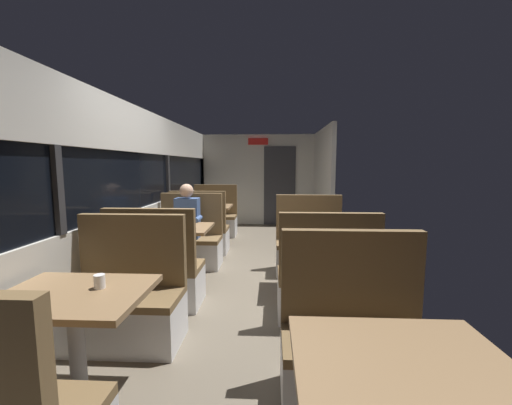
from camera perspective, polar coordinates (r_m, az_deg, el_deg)
The scene contains 19 objects.
ground_plane at distance 4.25m, azimuth -2.14°, elevation -14.55°, with size 3.30×9.20×0.02m, color #665B4C.
carriage_window_panel_left at distance 4.35m, azimuth -21.61°, elevation 0.68°, with size 0.09×8.48×2.30m.
carriage_end_bulkhead at distance 8.15m, azimuth 0.80°, elevation 4.00°, with size 2.90×0.11×2.30m.
carriage_aisle_panel_right at distance 7.04m, azimuth 11.86°, elevation 3.51°, with size 0.08×2.40×2.30m, color beige.
dining_table_near_window at distance 2.40m, azimuth -29.90°, elevation -16.03°, with size 0.90×0.70×0.74m.
bench_near_window_facing_entry at distance 3.08m, azimuth -22.23°, elevation -16.78°, with size 0.95×0.50×1.10m.
dining_table_mid_window at distance 4.25m, azimuth -14.32°, elevation -5.59°, with size 0.90×0.70×0.74m.
bench_mid_window_facing_end at distance 3.70m, azimuth -17.44°, elevation -12.59°, with size 0.95×0.50×1.10m.
bench_mid_window_facing_entry at distance 4.98m, azimuth -11.83°, elevation -7.39°, with size 0.95×0.50×1.10m.
dining_table_far_window at distance 6.27m, azimuth -8.64°, elevation -1.50°, with size 0.90×0.70×0.74m.
bench_far_window_facing_end at distance 5.65m, azimuth -9.99°, elevation -5.64°, with size 0.95×0.50×1.10m.
bench_far_window_facing_entry at distance 7.00m, azimuth -7.45°, elevation -3.20°, with size 0.95×0.50×1.10m.
dining_table_front_aisle at distance 1.63m, azimuth 24.67°, elevation -27.17°, with size 0.90×0.70×0.74m.
bench_front_aisle_facing_entry at distance 2.36m, azimuth 17.36°, elevation -24.35°, with size 0.95×0.50×1.10m.
dining_table_rear_aisle at distance 3.91m, azimuth 10.86°, elevation -6.58°, with size 0.90×0.70×0.74m.
bench_rear_aisle_facing_end at distance 3.34m, azimuth 12.44°, elevation -14.57°, with size 0.95×0.50×1.10m.
bench_rear_aisle_facing_entry at distance 4.66m, azimuth 9.57°, elevation -8.33°, with size 0.95×0.50×1.10m.
seated_passenger at distance 4.86m, azimuth -12.10°, elevation -5.21°, with size 0.47×0.55×1.26m.
coffee_cup_primary at distance 2.34m, azimuth -26.34°, elevation -12.61°, with size 0.07×0.07×0.09m.
Camera 1 is at (0.35, -3.94, 1.54)m, focal length 22.22 mm.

